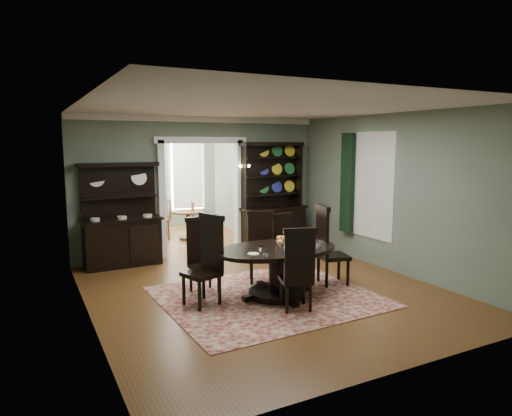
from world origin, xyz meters
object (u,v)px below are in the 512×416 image
at_px(parlor_table, 188,221).
at_px(dining_table, 277,263).
at_px(sideboard, 122,230).
at_px(welsh_dresser, 273,210).

bearing_deg(parlor_table, dining_table, -92.07).
xyz_separation_m(dining_table, sideboard, (-1.81, 3.05, 0.16)).
relative_size(dining_table, sideboard, 1.00).
bearing_deg(dining_table, parlor_table, 89.53).
bearing_deg(dining_table, sideboard, 122.35).
bearing_deg(welsh_dresser, parlor_table, 123.77).
height_order(sideboard, parlor_table, sideboard).
height_order(sideboard, welsh_dresser, welsh_dresser).
distance_m(dining_table, parlor_table, 4.85).
bearing_deg(sideboard, parlor_table, 40.00).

